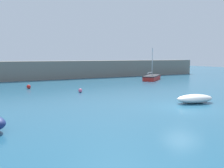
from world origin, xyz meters
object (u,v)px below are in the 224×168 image
Objects in this scene: mooring_buoy_red at (29,87)px; mooring_buoy_pink at (80,90)px; sailboat_twin_hulled at (152,77)px; open_tender_yellow at (195,99)px.

mooring_buoy_red is 1.16× the size of mooring_buoy_pink.
sailboat_twin_hulled is 13.11× the size of mooring_buoy_pink.
sailboat_twin_hulled reaches higher than open_tender_yellow.
mooring_buoy_red reaches higher than mooring_buoy_pink.
open_tender_yellow is at bearing -56.31° from mooring_buoy_red.
open_tender_yellow reaches higher than mooring_buoy_pink.
mooring_buoy_red is at bearing 134.80° from open_tender_yellow.
open_tender_yellow is 11.16m from mooring_buoy_pink.
open_tender_yellow is 0.62× the size of sailboat_twin_hulled.
open_tender_yellow is 8.16× the size of mooring_buoy_pink.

